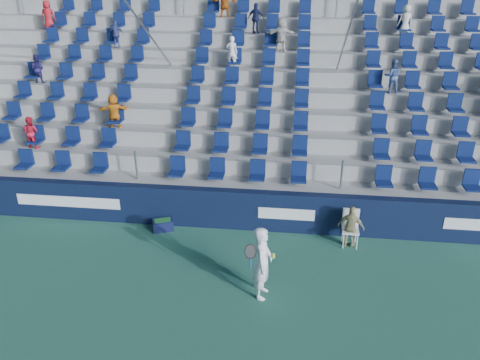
{
  "coord_description": "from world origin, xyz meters",
  "views": [
    {
      "loc": [
        1.58,
        -8.73,
        7.01
      ],
      "look_at": [
        0.2,
        2.8,
        1.7
      ],
      "focal_mm": 35.0,
      "sensor_mm": 36.0,
      "label": 1
    }
  ],
  "objects": [
    {
      "name": "ground",
      "position": [
        0.0,
        0.0,
        0.0
      ],
      "size": [
        70.0,
        70.0,
        0.0
      ],
      "primitive_type": "plane",
      "color": "#2A644E",
      "rests_on": "ground"
    },
    {
      "name": "sponsor_wall",
      "position": [
        0.0,
        3.15,
        0.6
      ],
      "size": [
        24.0,
        0.32,
        1.2
      ],
      "color": "black",
      "rests_on": "ground"
    },
    {
      "name": "grandstand",
      "position": [
        -0.01,
        8.24,
        2.13
      ],
      "size": [
        24.0,
        8.17,
        6.63
      ],
      "color": "#9C9C97",
      "rests_on": "ground"
    },
    {
      "name": "tennis_player",
      "position": [
        1.03,
        0.12,
        0.9
      ],
      "size": [
        0.69,
        0.69,
        1.8
      ],
      "color": "white",
      "rests_on": "ground"
    },
    {
      "name": "line_judge_chair",
      "position": [
        3.26,
        2.66,
        0.59
      ],
      "size": [
        0.46,
        0.47,
        1.03
      ],
      "color": "white",
      "rests_on": "ground"
    },
    {
      "name": "line_judge",
      "position": [
        3.26,
        2.5,
        0.61
      ],
      "size": [
        0.76,
        0.45,
        1.22
      ],
      "primitive_type": "imported",
      "rotation": [
        0.0,
        0.0,
        2.91
      ],
      "color": "tan",
      "rests_on": "ground"
    },
    {
      "name": "ball_bin",
      "position": [
        -2.06,
        2.75,
        0.18
      ],
      "size": [
        0.67,
        0.56,
        0.32
      ],
      "color": "#0F143A",
      "rests_on": "ground"
    }
  ]
}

